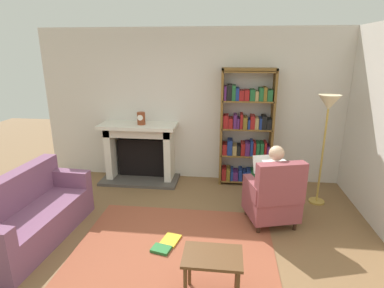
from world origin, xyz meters
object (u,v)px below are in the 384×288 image
mantel_clock (141,118)px  sofa_floral (30,216)px  bookshelf (246,130)px  side_table (212,262)px  seated_reader (271,180)px  floor_lamp (328,113)px  armchair_reading (274,197)px  fireplace (140,150)px

mantel_clock → sofa_floral: 2.33m
bookshelf → side_table: bearing=-98.4°
seated_reader → floor_lamp: (0.83, 0.65, 0.83)m
mantel_clock → floor_lamp: 3.01m
bookshelf → sofa_floral: bookshelf is taller
mantel_clock → bookshelf: (1.83, 0.14, -0.18)m
bookshelf → seated_reader: size_ratio=1.79×
armchair_reading → seated_reader: size_ratio=0.85×
armchair_reading → sofa_floral: armchair_reading is taller
fireplace → side_table: bearing=-62.2°
fireplace → seated_reader: (2.19, -1.25, 0.05)m
sofa_floral → floor_lamp: floor_lamp is taller
seated_reader → floor_lamp: 1.34m
fireplace → mantel_clock: size_ratio=6.40×
bookshelf → sofa_floral: 3.53m
side_table → bookshelf: bearing=81.6°
mantel_clock → side_table: 3.14m
floor_lamp → armchair_reading: bearing=-136.3°
armchair_reading → seated_reader: 0.23m
floor_lamp → side_table: bearing=-125.0°
mantel_clock → sofa_floral: size_ratio=0.13×
armchair_reading → fireplace: bearing=-47.5°
mantel_clock → floor_lamp: size_ratio=0.13×
mantel_clock → seated_reader: mantel_clock is taller
fireplace → bookshelf: bookshelf is taller
fireplace → side_table: fireplace is taller
fireplace → mantel_clock: 0.62m
mantel_clock → bookshelf: 1.84m
seated_reader → floor_lamp: floor_lamp is taller
bookshelf → seated_reader: bearing=-77.1°
bookshelf → side_table: 2.93m
armchair_reading → side_table: (-0.75, -1.44, -0.01)m
armchair_reading → mantel_clock: bearing=-46.4°
armchair_reading → floor_lamp: size_ratio=0.57×
armchair_reading → side_table: size_ratio=1.73×
armchair_reading → side_table: 1.62m
seated_reader → sofa_floral: seated_reader is taller
bookshelf → side_table: bookshelf is taller
bookshelf → sofa_floral: size_ratio=1.17×
seated_reader → floor_lamp: bearing=-157.9°
armchair_reading → seated_reader: seated_reader is taller
mantel_clock → seated_reader: 2.48m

